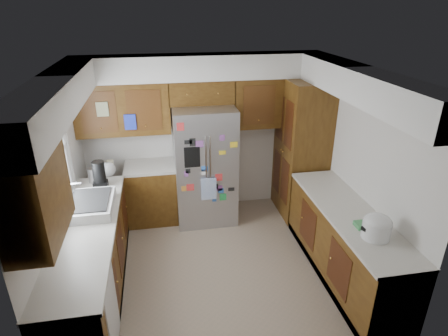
{
  "coord_description": "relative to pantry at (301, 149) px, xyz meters",
  "views": [
    {
      "loc": [
        -0.63,
        -3.95,
        3.17
      ],
      "look_at": [
        0.14,
        0.35,
        1.22
      ],
      "focal_mm": 30.0,
      "sensor_mm": 36.0,
      "label": 1
    }
  ],
  "objects": [
    {
      "name": "floor",
      "position": [
        -1.5,
        -1.15,
        -1.07
      ],
      "size": [
        3.6,
        3.6,
        0.0
      ],
      "primitive_type": "plane",
      "color": "gray",
      "rests_on": "ground"
    },
    {
      "name": "room_shell",
      "position": [
        -1.61,
        -0.79,
        0.75
      ],
      "size": [
        3.64,
        3.24,
        2.52
      ],
      "color": "silver",
      "rests_on": "ground"
    },
    {
      "name": "left_counter_run",
      "position": [
        -2.86,
        -1.12,
        -0.65
      ],
      "size": [
        1.36,
        3.2,
        0.92
      ],
      "color": "#46280D",
      "rests_on": "ground"
    },
    {
      "name": "right_counter_run",
      "position": [
        0.0,
        -1.62,
        -0.65
      ],
      "size": [
        0.63,
        2.25,
        0.92
      ],
      "color": "#46280D",
      "rests_on": "ground"
    },
    {
      "name": "pantry",
      "position": [
        0.0,
        0.0,
        0.0
      ],
      "size": [
        0.6,
        0.9,
        2.15
      ],
      "primitive_type": "cube",
      "color": "#46280D",
      "rests_on": "ground"
    },
    {
      "name": "fridge",
      "position": [
        -1.5,
        0.05,
        -0.17
      ],
      "size": [
        0.9,
        0.79,
        1.8
      ],
      "color": "#9B9A9F",
      "rests_on": "ground"
    },
    {
      "name": "bridge_cabinet",
      "position": [
        -1.5,
        0.28,
        0.9
      ],
      "size": [
        0.96,
        0.34,
        0.35
      ],
      "primitive_type": "cube",
      "color": "#46280D",
      "rests_on": "fridge"
    },
    {
      "name": "fridge_top_items",
      "position": [
        -1.66,
        0.22,
        1.2
      ],
      "size": [
        0.69,
        0.3,
        0.27
      ],
      "color": "#2149B1",
      "rests_on": "bridge_cabinet"
    },
    {
      "name": "sink_assembly",
      "position": [
        -3.0,
        -1.05,
        -0.09
      ],
      "size": [
        0.52,
        0.7,
        0.37
      ],
      "color": "silver",
      "rests_on": "left_counter_run"
    },
    {
      "name": "left_counter_clutter",
      "position": [
        -2.95,
        -0.28,
        -0.02
      ],
      "size": [
        0.35,
        0.91,
        0.38
      ],
      "color": "black",
      "rests_on": "left_counter_run"
    },
    {
      "name": "rice_cooker",
      "position": [
        -0.0,
        -2.16,
        -0.02
      ],
      "size": [
        0.3,
        0.29,
        0.26
      ],
      "color": "silver",
      "rests_on": "right_counter_run"
    },
    {
      "name": "paper_towel",
      "position": [
        -0.01,
        -2.13,
        -0.03
      ],
      "size": [
        0.11,
        0.11,
        0.24
      ],
      "primitive_type": "cylinder",
      "color": "white",
      "rests_on": "right_counter_run"
    }
  ]
}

